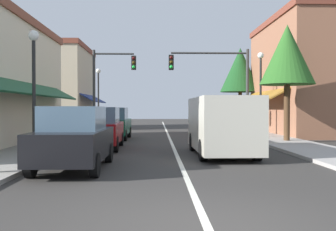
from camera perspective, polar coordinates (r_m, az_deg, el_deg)
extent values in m
plane|color=#33302D|center=(23.47, 0.12, -3.15)|extent=(80.00, 80.00, 0.00)
cube|color=gray|center=(23.93, -13.18, -2.95)|extent=(2.60, 56.00, 0.12)
cube|color=#A39E99|center=(24.26, 13.23, -2.90)|extent=(2.60, 56.00, 0.12)
cube|color=silver|center=(23.47, 0.12, -3.14)|extent=(0.14, 52.00, 0.01)
cube|color=slate|center=(18.44, -21.08, 0.00)|extent=(0.08, 10.64, 1.80)
cube|color=#194C2D|center=(18.27, -19.30, 3.77)|extent=(1.27, 11.76, 0.73)
cube|color=slate|center=(21.51, -18.37, 7.43)|extent=(0.08, 1.10, 1.30)
cube|color=#8E5B42|center=(27.38, 19.99, 5.06)|extent=(5.08, 10.00, 7.33)
cube|color=brown|center=(27.93, 20.04, 12.99)|extent=(5.28, 10.20, 0.40)
cube|color=slate|center=(26.50, 14.98, 0.32)|extent=(0.08, 7.60, 1.80)
cube|color=olive|center=(26.35, 13.72, 2.94)|extent=(1.27, 8.40, 0.73)
cube|color=slate|center=(24.66, 16.50, 9.30)|extent=(0.08, 1.10, 1.30)
cube|color=slate|center=(28.84, 13.75, 8.10)|extent=(0.08, 1.10, 1.30)
cube|color=#BCAD8E|center=(34.41, -15.36, 3.73)|extent=(4.12, 8.00, 6.71)
cube|color=brown|center=(34.76, -15.39, 9.59)|extent=(4.32, 8.20, 0.40)
cube|color=slate|center=(33.95, -12.06, 0.48)|extent=(0.08, 6.08, 1.80)
cube|color=navy|center=(33.86, -11.06, 2.51)|extent=(1.27, 6.72, 0.73)
cube|color=slate|center=(32.37, -12.65, 6.53)|extent=(0.08, 1.10, 1.30)
cube|color=slate|center=(35.82, -11.57, 6.00)|extent=(0.08, 1.10, 1.30)
cube|color=black|center=(11.11, -13.76, -4.16)|extent=(1.73, 4.11, 0.80)
cube|color=slate|center=(10.97, -13.89, -0.40)|extent=(1.53, 2.01, 0.66)
cylinder|color=black|center=(12.64, -15.96, -5.36)|extent=(0.20, 0.62, 0.62)
cylinder|color=black|center=(12.35, -8.80, -5.49)|extent=(0.20, 0.62, 0.62)
cylinder|color=black|center=(10.07, -19.85, -7.02)|extent=(0.20, 0.62, 0.62)
cylinder|color=black|center=(9.69, -10.86, -7.29)|extent=(0.20, 0.62, 0.62)
cube|color=maroon|center=(16.44, -10.15, -2.47)|extent=(1.78, 4.13, 0.80)
cube|color=slate|center=(16.31, -10.21, 0.07)|extent=(1.55, 2.02, 0.66)
cylinder|color=black|center=(17.92, -12.09, -3.47)|extent=(0.21, 0.62, 0.62)
cylinder|color=black|center=(17.73, -7.03, -3.51)|extent=(0.21, 0.62, 0.62)
cylinder|color=black|center=(15.27, -13.77, -4.26)|extent=(0.21, 0.62, 0.62)
cylinder|color=black|center=(15.04, -7.83, -4.32)|extent=(0.21, 0.62, 0.62)
cube|color=#0F4C33|center=(21.62, -8.21, -1.63)|extent=(1.77, 4.12, 0.80)
cube|color=slate|center=(21.50, -8.25, 0.30)|extent=(1.54, 2.02, 0.66)
cylinder|color=black|center=(23.09, -9.73, -2.46)|extent=(0.21, 0.62, 0.62)
cylinder|color=black|center=(22.90, -5.81, -2.48)|extent=(0.21, 0.62, 0.62)
cylinder|color=black|center=(20.43, -10.89, -2.92)|extent=(0.21, 0.62, 0.62)
cylinder|color=black|center=(20.21, -6.46, -2.95)|extent=(0.21, 0.62, 0.62)
cube|color=beige|center=(14.11, 7.99, -1.18)|extent=(2.02, 5.02, 1.90)
cube|color=slate|center=(16.47, 6.49, 0.62)|extent=(1.73, 0.29, 0.84)
cube|color=black|center=(16.69, 6.38, -3.20)|extent=(1.86, 0.22, 0.24)
cylinder|color=black|center=(15.57, 3.74, -3.95)|extent=(0.25, 0.72, 0.72)
cylinder|color=black|center=(15.85, 10.11, -3.87)|extent=(0.25, 0.72, 0.72)
cylinder|color=black|center=(12.50, 5.27, -5.17)|extent=(0.25, 0.72, 0.72)
cylinder|color=black|center=(12.86, 13.11, -5.02)|extent=(0.25, 0.72, 0.72)
cylinder|color=#333333|center=(23.85, 11.76, 3.32)|extent=(0.18, 0.18, 5.34)
cylinder|color=#333333|center=(23.64, 6.20, 9.25)|extent=(4.67, 0.12, 0.12)
cube|color=black|center=(23.18, 0.48, 7.92)|extent=(0.30, 0.24, 0.90)
sphere|color=#420F0F|center=(23.09, 0.49, 8.65)|extent=(0.20, 0.20, 0.20)
sphere|color=#3D2D0C|center=(23.06, 0.49, 7.96)|extent=(0.20, 0.20, 0.20)
sphere|color=green|center=(23.02, 0.49, 7.27)|extent=(0.20, 0.20, 0.20)
cylinder|color=#333333|center=(25.19, -10.98, 3.39)|extent=(0.18, 0.18, 5.51)
cylinder|color=#333333|center=(25.25, -8.07, 9.10)|extent=(2.58, 0.12, 0.12)
cube|color=black|center=(24.88, -5.13, 7.84)|extent=(0.30, 0.24, 0.90)
sphere|color=#420F0F|center=(24.79, -5.15, 8.51)|extent=(0.20, 0.20, 0.20)
sphere|color=#3D2D0C|center=(24.75, -5.15, 7.87)|extent=(0.20, 0.20, 0.20)
sphere|color=green|center=(24.72, -5.15, 7.23)|extent=(0.20, 0.20, 0.20)
cylinder|color=black|center=(13.84, -19.37, 2.23)|extent=(0.12, 0.12, 4.03)
sphere|color=white|center=(14.06, -19.42, 11.20)|extent=(0.36, 0.36, 0.36)
cylinder|color=black|center=(22.10, 13.65, 2.42)|extent=(0.12, 0.12, 4.51)
sphere|color=white|center=(22.29, 13.67, 8.69)|extent=(0.36, 0.36, 0.36)
cylinder|color=black|center=(29.09, -10.35, 1.93)|extent=(0.12, 0.12, 4.35)
sphere|color=white|center=(29.22, -10.36, 6.56)|extent=(0.36, 0.36, 0.36)
cylinder|color=#4C331E|center=(19.96, 17.31, 0.84)|extent=(0.30, 0.30, 3.32)
cone|color=#285B21|center=(20.15, 17.36, 8.67)|extent=(2.71, 2.71, 2.98)
cylinder|color=#4C331E|center=(31.32, 10.71, 1.13)|extent=(0.30, 0.30, 3.55)
cone|color=#19471E|center=(31.48, 10.72, 6.71)|extent=(3.22, 3.22, 3.54)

